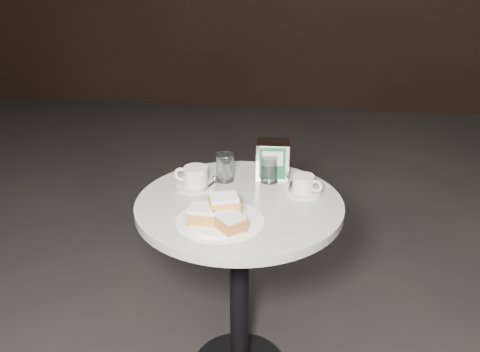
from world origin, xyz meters
name	(u,v)px	position (x,y,z in m)	size (l,w,h in m)	color
cafe_table	(239,252)	(0.00, 0.00, 0.55)	(0.70, 0.70, 0.74)	black
sugar_spill	(220,221)	(-0.04, -0.14, 0.75)	(0.28, 0.28, 0.00)	white
beignet_plate	(219,216)	(-0.04, -0.17, 0.78)	(0.24, 0.24, 0.09)	white
coffee_cup_left	(196,178)	(-0.17, 0.10, 0.78)	(0.16, 0.16, 0.08)	silver
coffee_cup_right	(304,186)	(0.21, 0.09, 0.77)	(0.17, 0.17, 0.07)	silver
water_glass_left	(225,168)	(-0.07, 0.16, 0.80)	(0.07, 0.07, 0.10)	white
water_glass_right	(269,168)	(0.09, 0.18, 0.80)	(0.08, 0.08, 0.10)	white
napkin_dispenser	(273,159)	(0.10, 0.21, 0.81)	(0.12, 0.10, 0.14)	silver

